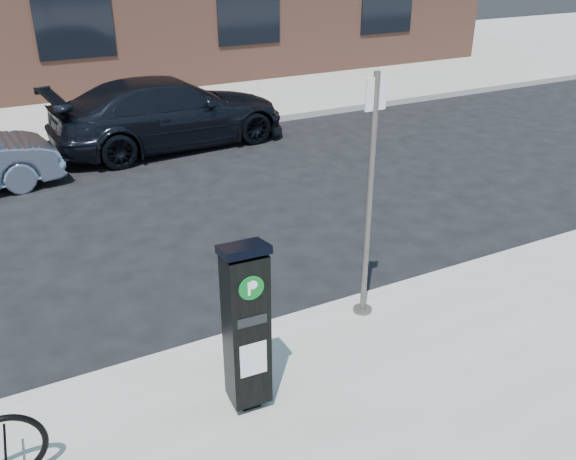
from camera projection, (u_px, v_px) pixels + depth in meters
ground at (285, 328)px, 7.27m from camera, size 120.00×120.00×0.00m
sidewalk_far at (72, 87)px, 18.39m from camera, size 60.00×12.00×0.15m
curb_near at (286, 324)px, 7.22m from camera, size 60.00×0.12×0.16m
curb_far at (121, 141)px, 13.63m from camera, size 60.00×0.12×0.16m
parking_kiosk at (246, 326)px, 5.50m from camera, size 0.42×0.38×1.75m
sign_pole at (369, 203)px, 6.72m from camera, size 0.25×0.23×2.85m
bike_rack at (5, 449)px, 4.94m from camera, size 0.67×0.09×0.67m
car_dark at (170, 112)px, 13.26m from camera, size 5.28×2.45×1.49m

